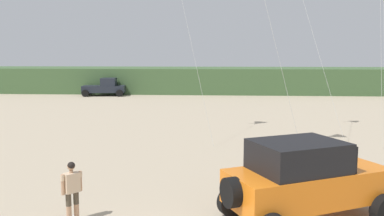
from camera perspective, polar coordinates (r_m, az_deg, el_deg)
dune_ridge at (r=50.37m, az=-1.49°, el=4.03°), size 90.00×9.55×2.94m
jeep at (r=11.52m, az=15.72°, el=-9.59°), size 5.00×4.01×2.26m
person_watching at (r=11.68m, az=-16.59°, el=-10.75°), size 0.47×0.48×1.67m
distant_pickup at (r=45.99m, az=-12.16°, el=2.86°), size 4.78×2.83×1.98m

